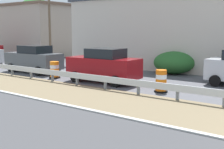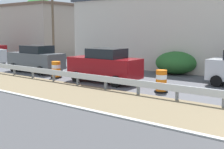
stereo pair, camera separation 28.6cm
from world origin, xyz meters
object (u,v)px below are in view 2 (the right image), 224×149
object	(u,v)px
traffic_barrel_close	(161,82)
traffic_barrel_mid	(56,70)
utility_pole_mid	(53,21)
utility_pole_near	(192,15)
car_lead_near_lane	(105,65)
car_trailing_far_lane	(36,59)

from	to	relation	value
traffic_barrel_close	traffic_barrel_mid	distance (m)	7.65
traffic_barrel_mid	utility_pole_mid	distance (m)	12.51
traffic_barrel_close	utility_pole_near	size ratio (longest dim) A/B	0.14
traffic_barrel_close	car_lead_near_lane	xyz separation A→B (m)	(0.53, 4.10, 0.51)
traffic_barrel_mid	traffic_barrel_close	bearing A→B (deg)	-88.82
traffic_barrel_close	traffic_barrel_mid	size ratio (longest dim) A/B	1.04
traffic_barrel_mid	car_trailing_far_lane	size ratio (longest dim) A/B	0.24
utility_pole_near	utility_pole_mid	size ratio (longest dim) A/B	1.03
traffic_barrel_close	traffic_barrel_mid	xyz separation A→B (m)	(-0.16, 7.65, -0.02)
utility_pole_near	car_trailing_far_lane	bearing A→B (deg)	126.32
traffic_barrel_close	utility_pole_mid	size ratio (longest dim) A/B	0.15
car_lead_near_lane	car_trailing_far_lane	size ratio (longest dim) A/B	0.97
traffic_barrel_close	car_lead_near_lane	bearing A→B (deg)	82.61
car_trailing_far_lane	utility_pole_mid	xyz separation A→B (m)	(6.90, 5.89, 3.08)
traffic_barrel_close	utility_pole_mid	xyz separation A→B (m)	(7.64, 16.75, 3.57)
traffic_barrel_close	car_lead_near_lane	distance (m)	4.17
utility_pole_mid	utility_pole_near	bearing A→B (deg)	-90.51
traffic_barrel_close	car_lead_near_lane	world-z (taller)	car_lead_near_lane
traffic_barrel_mid	utility_pole_mid	size ratio (longest dim) A/B	0.14
car_lead_near_lane	car_trailing_far_lane	world-z (taller)	car_lead_near_lane
traffic_barrel_mid	utility_pole_near	distance (m)	10.41
traffic_barrel_close	car_trailing_far_lane	world-z (taller)	car_trailing_far_lane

